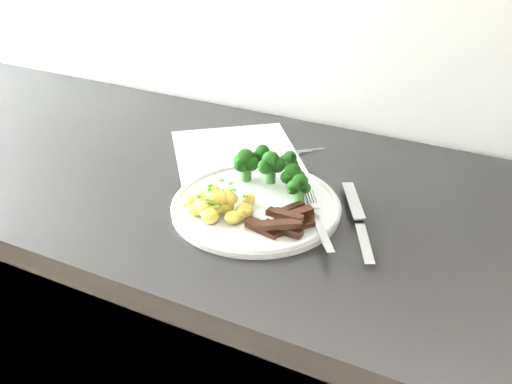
% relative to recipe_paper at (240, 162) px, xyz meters
% --- Properties ---
extents(recipe_paper, '(0.36, 0.37, 0.00)m').
position_rel_recipe_paper_xyz_m(recipe_paper, '(0.00, 0.00, 0.00)').
color(recipe_paper, white).
rests_on(recipe_paper, counter).
extents(plate, '(0.26, 0.26, 0.01)m').
position_rel_recipe_paper_xyz_m(plate, '(0.09, -0.12, 0.01)').
color(plate, white).
rests_on(plate, counter).
extents(broccoli, '(0.14, 0.09, 0.06)m').
position_rel_recipe_paper_xyz_m(broccoli, '(0.09, -0.06, 0.04)').
color(broccoli, '#2A6122').
rests_on(broccoli, plate).
extents(potatoes, '(0.11, 0.09, 0.04)m').
position_rel_recipe_paper_xyz_m(potatoes, '(0.05, -0.17, 0.02)').
color(potatoes, gold).
rests_on(potatoes, plate).
extents(beef_strips, '(0.09, 0.10, 0.03)m').
position_rel_recipe_paper_xyz_m(beef_strips, '(0.16, -0.16, 0.02)').
color(beef_strips, black).
rests_on(beef_strips, plate).
extents(fork, '(0.10, 0.15, 0.02)m').
position_rel_recipe_paper_xyz_m(fork, '(0.20, -0.14, 0.02)').
color(fork, silver).
rests_on(fork, plate).
extents(knife, '(0.11, 0.20, 0.02)m').
position_rel_recipe_paper_xyz_m(knife, '(0.26, -0.12, 0.01)').
color(knife, silver).
rests_on(knife, plate).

